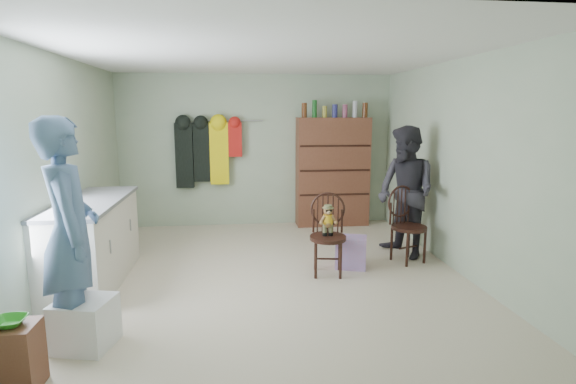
{
  "coord_description": "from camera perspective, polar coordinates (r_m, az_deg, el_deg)",
  "views": [
    {
      "loc": [
        -0.37,
        -5.01,
        1.88
      ],
      "look_at": [
        0.25,
        0.2,
        0.95
      ],
      "focal_mm": 28.0,
      "sensor_mm": 36.0,
      "label": 1
    }
  ],
  "objects": [
    {
      "name": "room_walls",
      "position": [
        5.56,
        -2.98,
        6.93
      ],
      "size": [
        5.0,
        5.0,
        5.0
      ],
      "color": "#AEBD9E",
      "rests_on": "ground"
    },
    {
      "name": "stool",
      "position": [
        3.76,
        -31.5,
        -17.5
      ],
      "size": [
        0.33,
        0.28,
        0.47
      ],
      "primitive_type": "cube",
      "color": "brown",
      "rests_on": "ground"
    },
    {
      "name": "ground_plane",
      "position": [
        5.36,
        -2.44,
        -10.48
      ],
      "size": [
        5.0,
        5.0,
        0.0
      ],
      "primitive_type": "plane",
      "color": "beige",
      "rests_on": "ground"
    },
    {
      "name": "plastic_tub",
      "position": [
        4.12,
        -24.37,
        -14.95
      ],
      "size": [
        0.5,
        0.48,
        0.4
      ],
      "primitive_type": "cube",
      "rotation": [
        0.0,
        0.0,
        -0.23
      ],
      "color": "white",
      "rests_on": "ground"
    },
    {
      "name": "person_right",
      "position": [
        6.03,
        14.73,
        -0.02
      ],
      "size": [
        0.9,
        1.01,
        1.72
      ],
      "primitive_type": "imported",
      "rotation": [
        0.0,
        0.0,
        -1.21
      ],
      "color": "#2D2B33",
      "rests_on": "ground"
    },
    {
      "name": "person_left",
      "position": [
        3.98,
        -25.97,
        -4.79
      ],
      "size": [
        0.64,
        0.79,
        1.86
      ],
      "primitive_type": "imported",
      "rotation": [
        0.0,
        0.0,
        1.91
      ],
      "color": "slate",
      "rests_on": "ground"
    },
    {
      "name": "counter",
      "position": [
        5.44,
        -23.54,
        -5.81
      ],
      "size": [
        0.64,
        1.86,
        0.94
      ],
      "color": "silver",
      "rests_on": "ground"
    },
    {
      "name": "coat_rack",
      "position": [
        7.43,
        -10.34,
        5.03
      ],
      "size": [
        1.42,
        0.12,
        1.09
      ],
      "color": "#99999E",
      "rests_on": "ground"
    },
    {
      "name": "chair_far",
      "position": [
        5.91,
        14.77,
        -3.62
      ],
      "size": [
        0.55,
        0.55,
        0.96
      ],
      "rotation": [
        0.0,
        0.0,
        0.35
      ],
      "color": "black",
      "rests_on": "ground"
    },
    {
      "name": "chair_front",
      "position": [
        5.29,
        5.08,
        -4.61
      ],
      "size": [
        0.49,
        0.49,
        0.95
      ],
      "rotation": [
        0.0,
        0.0,
        -0.17
      ],
      "color": "black",
      "rests_on": "ground"
    },
    {
      "name": "dresser",
      "position": [
        7.55,
        5.67,
        2.65
      ],
      "size": [
        1.2,
        0.39,
        2.08
      ],
      "color": "brown",
      "rests_on": "ground"
    },
    {
      "name": "striped_bag",
      "position": [
        5.6,
        8.0,
        -7.57
      ],
      "size": [
        0.43,
        0.38,
        0.39
      ],
      "primitive_type": "cube",
      "rotation": [
        0.0,
        0.0,
        -0.3
      ],
      "color": "pink",
      "rests_on": "ground"
    },
    {
      "name": "bowl",
      "position": [
        3.65,
        -31.89,
        -13.83
      ],
      "size": [
        0.22,
        0.22,
        0.05
      ],
      "primitive_type": "imported",
      "color": "green",
      "rests_on": "stool"
    }
  ]
}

